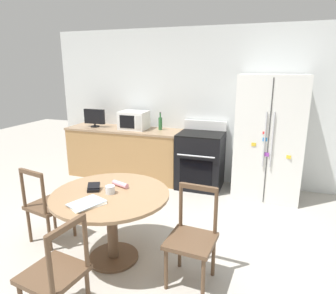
{
  "coord_description": "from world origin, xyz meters",
  "views": [
    {
      "loc": [
        1.27,
        -2.41,
        1.95
      ],
      "look_at": [
        0.05,
        1.15,
        0.95
      ],
      "focal_mm": 32.0,
      "sensor_mm": 36.0,
      "label": 1
    }
  ],
  "objects_px": {
    "wallet": "(94,188)",
    "dining_chair_right": "(192,239)",
    "refrigerator": "(269,138)",
    "dining_chair_near": "(56,275)",
    "oven_range": "(201,160)",
    "candle_glass": "(110,190)",
    "countertop_tv": "(94,117)",
    "microwave": "(134,120)",
    "counter_bottle": "(160,123)",
    "dining_chair_left": "(48,206)"
  },
  "relations": [
    {
      "from": "oven_range",
      "to": "microwave",
      "type": "bearing_deg",
      "value": 177.84
    },
    {
      "from": "dining_chair_near",
      "to": "candle_glass",
      "type": "xyz_separation_m",
      "value": [
        -0.0,
        0.86,
        0.34
      ]
    },
    {
      "from": "oven_range",
      "to": "microwave",
      "type": "relative_size",
      "value": 2.3
    },
    {
      "from": "countertop_tv",
      "to": "candle_glass",
      "type": "height_order",
      "value": "countertop_tv"
    },
    {
      "from": "refrigerator",
      "to": "wallet",
      "type": "xyz_separation_m",
      "value": [
        -1.64,
        -2.21,
        -0.16
      ]
    },
    {
      "from": "countertop_tv",
      "to": "dining_chair_right",
      "type": "height_order",
      "value": "countertop_tv"
    },
    {
      "from": "refrigerator",
      "to": "dining_chair_near",
      "type": "height_order",
      "value": "refrigerator"
    },
    {
      "from": "refrigerator",
      "to": "oven_range",
      "type": "height_order",
      "value": "refrigerator"
    },
    {
      "from": "dining_chair_right",
      "to": "countertop_tv",
      "type": "bearing_deg",
      "value": -39.22
    },
    {
      "from": "microwave",
      "to": "counter_bottle",
      "type": "height_order",
      "value": "microwave"
    },
    {
      "from": "counter_bottle",
      "to": "dining_chair_near",
      "type": "bearing_deg",
      "value": -83.75
    },
    {
      "from": "refrigerator",
      "to": "microwave",
      "type": "height_order",
      "value": "refrigerator"
    },
    {
      "from": "oven_range",
      "to": "counter_bottle",
      "type": "bearing_deg",
      "value": 169.91
    },
    {
      "from": "dining_chair_right",
      "to": "candle_glass",
      "type": "height_order",
      "value": "dining_chair_right"
    },
    {
      "from": "refrigerator",
      "to": "wallet",
      "type": "bearing_deg",
      "value": -126.71
    },
    {
      "from": "microwave",
      "to": "dining_chair_near",
      "type": "xyz_separation_m",
      "value": [
        0.82,
        -3.16,
        -0.62
      ]
    },
    {
      "from": "dining_chair_right",
      "to": "dining_chair_near",
      "type": "xyz_separation_m",
      "value": [
        -0.85,
        -0.81,
        0.0
      ]
    },
    {
      "from": "dining_chair_right",
      "to": "candle_glass",
      "type": "relative_size",
      "value": 9.54
    },
    {
      "from": "oven_range",
      "to": "counter_bottle",
      "type": "xyz_separation_m",
      "value": [
        -0.76,
        0.14,
        0.55
      ]
    },
    {
      "from": "countertop_tv",
      "to": "wallet",
      "type": "bearing_deg",
      "value": -58.29
    },
    {
      "from": "countertop_tv",
      "to": "wallet",
      "type": "xyz_separation_m",
      "value": [
        1.38,
        -2.23,
        -0.31
      ]
    },
    {
      "from": "dining_chair_right",
      "to": "wallet",
      "type": "bearing_deg",
      "value": 0.69
    },
    {
      "from": "counter_bottle",
      "to": "refrigerator",
      "type": "bearing_deg",
      "value": -5.45
    },
    {
      "from": "dining_chair_left",
      "to": "counter_bottle",
      "type": "bearing_deg",
      "value": 88.88
    },
    {
      "from": "refrigerator",
      "to": "countertop_tv",
      "type": "height_order",
      "value": "refrigerator"
    },
    {
      "from": "dining_chair_right",
      "to": "dining_chair_near",
      "type": "distance_m",
      "value": 1.18
    },
    {
      "from": "oven_range",
      "to": "dining_chair_left",
      "type": "bearing_deg",
      "value": -120.32
    },
    {
      "from": "dining_chair_near",
      "to": "wallet",
      "type": "xyz_separation_m",
      "value": [
        -0.2,
        0.87,
        0.33
      ]
    },
    {
      "from": "refrigerator",
      "to": "candle_glass",
      "type": "height_order",
      "value": "refrigerator"
    },
    {
      "from": "dining_chair_near",
      "to": "oven_range",
      "type": "bearing_deg",
      "value": 0.97
    },
    {
      "from": "dining_chair_near",
      "to": "candle_glass",
      "type": "distance_m",
      "value": 0.93
    },
    {
      "from": "refrigerator",
      "to": "microwave",
      "type": "relative_size",
      "value": 3.96
    },
    {
      "from": "counter_bottle",
      "to": "dining_chair_left",
      "type": "relative_size",
      "value": 0.34
    },
    {
      "from": "refrigerator",
      "to": "dining_chair_left",
      "type": "bearing_deg",
      "value": -137.23
    },
    {
      "from": "countertop_tv",
      "to": "dining_chair_left",
      "type": "xyz_separation_m",
      "value": [
        0.71,
        -2.16,
        -0.64
      ]
    },
    {
      "from": "counter_bottle",
      "to": "candle_glass",
      "type": "height_order",
      "value": "counter_bottle"
    },
    {
      "from": "wallet",
      "to": "dining_chair_left",
      "type": "bearing_deg",
      "value": 174.38
    },
    {
      "from": "dining_chair_near",
      "to": "dining_chair_right",
      "type": "bearing_deg",
      "value": -38.18
    },
    {
      "from": "microwave",
      "to": "dining_chair_left",
      "type": "height_order",
      "value": "microwave"
    },
    {
      "from": "refrigerator",
      "to": "dining_chair_right",
      "type": "xyz_separation_m",
      "value": [
        -0.59,
        -2.27,
        -0.5
      ]
    },
    {
      "from": "oven_range",
      "to": "wallet",
      "type": "xyz_separation_m",
      "value": [
        -0.6,
        -2.24,
        0.3
      ]
    },
    {
      "from": "dining_chair_left",
      "to": "dining_chair_right",
      "type": "height_order",
      "value": "same"
    },
    {
      "from": "countertop_tv",
      "to": "wallet",
      "type": "height_order",
      "value": "countertop_tv"
    },
    {
      "from": "microwave",
      "to": "dining_chair_right",
      "type": "distance_m",
      "value": 2.95
    },
    {
      "from": "dining_chair_near",
      "to": "countertop_tv",
      "type": "bearing_deg",
      "value": 35.33
    },
    {
      "from": "dining_chair_near",
      "to": "candle_glass",
      "type": "bearing_deg",
      "value": 8.63
    },
    {
      "from": "dining_chair_near",
      "to": "counter_bottle",
      "type": "bearing_deg",
      "value": 14.63
    },
    {
      "from": "microwave",
      "to": "countertop_tv",
      "type": "distance_m",
      "value": 0.76
    },
    {
      "from": "wallet",
      "to": "dining_chair_right",
      "type": "bearing_deg",
      "value": -3.42
    },
    {
      "from": "dining_chair_left",
      "to": "candle_glass",
      "type": "distance_m",
      "value": 0.93
    }
  ]
}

